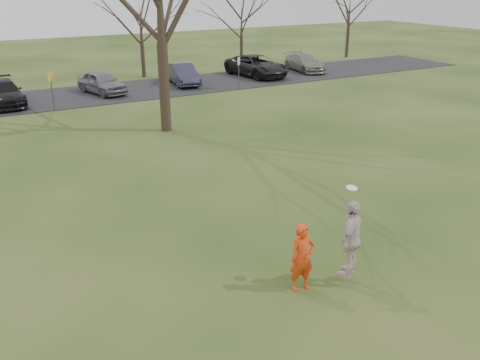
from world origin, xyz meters
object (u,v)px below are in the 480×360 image
object	(u,v)px
car_4	(102,82)
car_7	(305,63)
car_3	(3,93)
catching_play	(351,239)
car_6	(256,66)
car_5	(183,74)
player_defender	(302,258)

from	to	relation	value
car_4	car_7	bearing A→B (deg)	-12.91
car_3	catching_play	size ratio (longest dim) A/B	2.10
car_4	car_6	world-z (taller)	car_6
car_4	car_3	bearing A→B (deg)	168.96
car_7	catching_play	xyz separation A→B (m)	(-17.12, -25.53, 0.53)
car_3	car_7	distance (m)	22.24
car_5	car_4	bearing A→B (deg)	-169.72
car_4	catching_play	bearing A→B (deg)	-106.38
player_defender	car_6	bearing A→B (deg)	69.81
player_defender	catching_play	xyz separation A→B (m)	(1.19, -0.34, 0.36)
player_defender	car_6	distance (m)	28.73
car_7	catching_play	world-z (taller)	catching_play
car_5	car_7	bearing A→B (deg)	9.01
player_defender	car_5	bearing A→B (deg)	81.39
car_3	car_5	distance (m)	11.66
car_6	car_7	size ratio (longest dim) A/B	1.24
catching_play	car_6	bearing A→B (deg)	63.64
player_defender	car_5	size ratio (longest dim) A/B	0.40
player_defender	car_4	xyz separation A→B (m)	(1.98, 24.72, -0.12)
player_defender	car_5	xyz separation A→B (m)	(7.73, 24.97, -0.11)
car_3	car_7	xyz separation A→B (m)	(22.23, 0.84, -0.06)
car_4	car_5	bearing A→B (deg)	-12.09
car_3	car_4	distance (m)	5.90
car_4	car_7	size ratio (longest dim) A/B	0.92
car_6	catching_play	distance (m)	28.48
car_4	car_5	distance (m)	5.76
car_6	car_7	world-z (taller)	car_6
car_3	car_6	world-z (taller)	car_6
car_5	car_6	world-z (taller)	car_6
car_3	car_4	xyz separation A→B (m)	(5.89, 0.36, -0.00)
player_defender	car_3	world-z (taller)	player_defender
car_4	car_5	world-z (taller)	car_5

